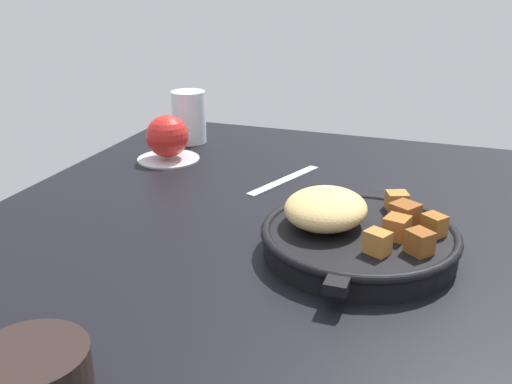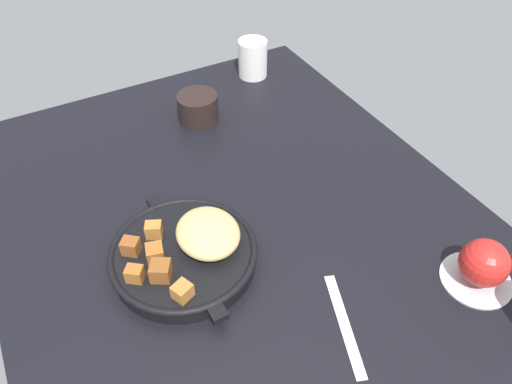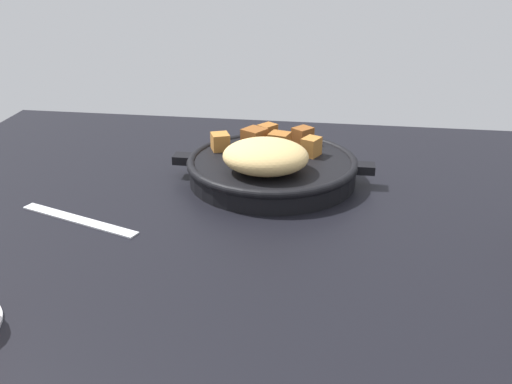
% 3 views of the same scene
% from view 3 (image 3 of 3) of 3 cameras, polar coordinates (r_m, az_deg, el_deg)
% --- Properties ---
extents(ground_plane, '(1.09, 0.82, 0.02)m').
position_cam_3_polar(ground_plane, '(0.77, 1.83, -3.36)').
color(ground_plane, black).
extents(cast_iron_skillet, '(0.28, 0.24, 0.07)m').
position_cam_3_polar(cast_iron_skillet, '(0.86, 1.41, 2.48)').
color(cast_iron_skillet, black).
rests_on(cast_iron_skillet, ground_plane).
extents(butter_knife, '(0.17, 0.07, 0.00)m').
position_cam_3_polar(butter_knife, '(0.79, -16.01, -2.42)').
color(butter_knife, silver).
rests_on(butter_knife, ground_plane).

